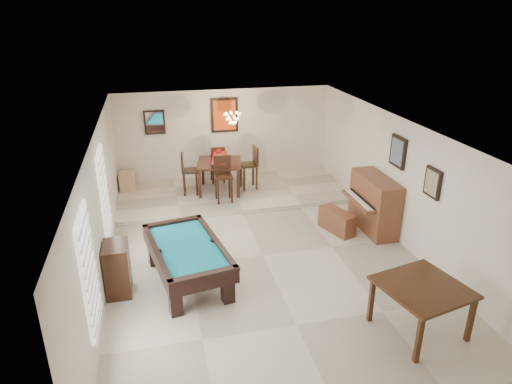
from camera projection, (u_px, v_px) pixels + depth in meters
name	position (u px, v px, depth m)	size (l,w,h in m)	color
ground_plane	(263.00, 255.00, 9.29)	(6.00, 9.00, 0.02)	beige
wall_back	(225.00, 136.00, 12.84)	(6.00, 0.04, 2.60)	silver
wall_front	(367.00, 360.00, 4.74)	(6.00, 0.04, 2.60)	silver
wall_left	(101.00, 211.00, 8.16)	(0.04, 9.00, 2.60)	silver
wall_right	(404.00, 184.00, 9.42)	(0.04, 9.00, 2.60)	silver
ceiling	(263.00, 131.00, 8.30)	(6.00, 9.00, 0.04)	white
dining_step	(234.00, 193.00, 12.19)	(6.00, 2.50, 0.12)	beige
window_left_front	(89.00, 271.00, 6.15)	(0.06, 1.00, 1.70)	white
window_left_rear	(104.00, 193.00, 8.67)	(0.06, 1.00, 1.70)	white
pool_table	(188.00, 264.00, 8.28)	(1.18, 2.17, 0.72)	black
square_table	(420.00, 308.00, 7.00)	(1.18, 1.18, 0.82)	black
upright_piano	(368.00, 204.00, 10.12)	(0.83, 1.49, 1.24)	brown
piano_bench	(337.00, 221.00, 10.18)	(0.35, 0.89, 0.50)	brown
apothecary_chest	(117.00, 269.00, 7.93)	(0.42, 0.63, 0.94)	black
dining_table	(220.00, 174.00, 12.02)	(1.12, 1.12, 0.93)	black
flower_vase	(219.00, 153.00, 11.80)	(0.13, 0.13, 0.22)	#AB0E1E
dining_chair_south	(224.00, 180.00, 11.33)	(0.42, 0.42, 1.15)	black
dining_chair_north	(217.00, 164.00, 12.64)	(0.39, 0.39, 1.04)	black
dining_chair_west	(190.00, 174.00, 11.81)	(0.40, 0.40, 1.09)	black
dining_chair_east	(249.00, 168.00, 12.14)	(0.43, 0.43, 1.15)	black
corner_bench	(127.00, 181.00, 12.22)	(0.41, 0.51, 0.46)	tan
chandelier	(232.00, 114.00, 11.33)	(0.44, 0.44, 0.60)	#FFE5B2
back_painting	(224.00, 115.00, 12.58)	(0.75, 0.06, 0.95)	#D84C14
back_mirror	(155.00, 122.00, 12.22)	(0.55, 0.06, 0.65)	white
right_picture_upper	(398.00, 152.00, 9.45)	(0.06, 0.55, 0.65)	slate
right_picture_lower	(433.00, 183.00, 8.36)	(0.06, 0.45, 0.55)	gray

